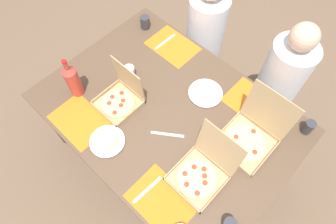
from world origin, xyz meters
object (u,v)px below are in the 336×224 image
Objects in this scene: diner_left_seat at (204,39)px; diner_right_seat at (276,86)px; plate_middle at (205,93)px; pizza_box_edge_far at (120,98)px; pizza_box_corner_right at (250,136)px; cup_clear_right at (308,127)px; pizza_box_center at (202,172)px; cup_dark at (145,22)px; soda_bottle at (73,80)px; plate_far_left at (108,141)px; cup_spare at (130,72)px.

diner_right_seat reaches higher than diner_left_seat.
diner_left_seat is at bearing 128.40° from plate_middle.
pizza_box_edge_far is 0.85× the size of pizza_box_corner_right.
plate_middle is at bearing -160.88° from cup_clear_right.
pizza_box_center is 1.06m from diner_right_seat.
cup_clear_right is at bearing -18.02° from diner_left_seat.
cup_dark is 1.37m from cup_clear_right.
soda_bottle reaches higher than pizza_box_edge_far.
plate_far_left is at bearing -132.91° from cup_clear_right.
pizza_box_center is at bearing -100.35° from pizza_box_corner_right.
plate_far_left is 2.17× the size of cup_clear_right.
cup_clear_right reaches higher than plate_middle.
diner_right_seat reaches higher than pizza_box_center.
pizza_box_edge_far is at bearing -122.80° from diner_right_seat.
soda_bottle is 1.50m from cup_clear_right.
soda_bottle is 0.38m from cup_spare.
cup_dark is 1.14× the size of cup_spare.
diner_right_seat is at bearing 47.06° from cup_spare.
diner_right_seat reaches higher than soda_bottle.
plate_far_left is at bearing -106.93° from plate_middle.
plate_far_left is at bearing -57.88° from pizza_box_edge_far.
pizza_box_corner_right is 1.12m from diner_left_seat.
plate_middle is at bearing 169.48° from pizza_box_corner_right.
diner_left_seat is 0.73m from diner_right_seat.
soda_bottle is at bearing 166.18° from plate_far_left.
pizza_box_center is 1.42× the size of plate_middle.
cup_clear_right is 1.18m from diner_left_seat.
soda_bottle is at bearing -128.62° from diner_right_seat.
pizza_box_edge_far is at bearing -85.07° from diner_left_seat.
pizza_box_corner_right is 3.87× the size of cup_spare.
pizza_box_edge_far is 3.30× the size of cup_spare.
plate_middle is (-0.41, 0.08, -0.04)m from pizza_box_corner_right.
cup_spare reaches higher than plate_middle.
pizza_box_center is at bearing 23.40° from plate_far_left.
pizza_box_edge_far is 1.19m from cup_clear_right.
soda_bottle is at bearing -82.09° from cup_dark.
pizza_box_edge_far is 0.91× the size of soda_bottle.
diner_left_seat reaches higher than cup_dark.
plate_far_left is 1.30m from diner_left_seat.
pizza_box_corner_right is at bearing -78.79° from diner_right_seat.
cup_dark is 0.48m from cup_spare.
cup_clear_right is at bearing -45.12° from diner_right_seat.
pizza_box_center reaches higher than cup_clear_right.
pizza_box_corner_right reaches higher than cup_dark.
plate_middle is at bearing -12.05° from cup_dark.
pizza_box_corner_right is (0.78, 0.36, 0.01)m from pizza_box_edge_far.
plate_far_left is 0.19× the size of diner_right_seat.
cup_clear_right is at bearing 33.10° from pizza_box_edge_far.
plate_far_left is (-0.62, -0.61, -0.04)m from pizza_box_corner_right.
diner_right_seat is at bearing 93.41° from pizza_box_center.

